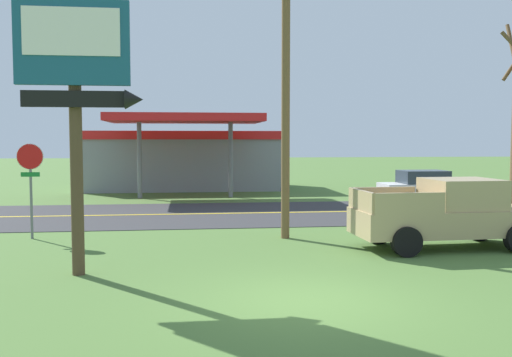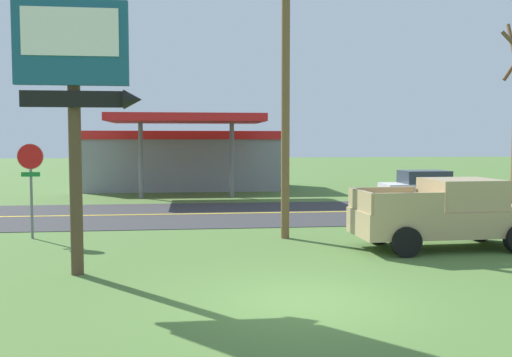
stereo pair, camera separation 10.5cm
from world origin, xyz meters
TOP-DOWN VIEW (x-y plane):
  - ground_plane at (0.00, 0.00)m, footprint 180.00×180.00m
  - road_asphalt at (0.00, 13.00)m, footprint 140.00×8.00m
  - road_centre_line at (0.00, 13.00)m, footprint 126.00×0.20m
  - motel_sign at (-4.64, 2.61)m, footprint 2.74×0.54m
  - stop_sign at (-7.03, 7.77)m, footprint 0.80×0.08m
  - utility_pole at (0.79, 6.94)m, footprint 1.84×0.26m
  - gas_station at (-2.30, 25.62)m, footprint 12.00×11.50m
  - pickup_tan_parked_on_lawn at (5.08, 4.76)m, footprint 5.27×2.39m
  - car_white_near_lane at (8.85, 15.00)m, footprint 4.20×2.00m

SIDE VIEW (x-z plane):
  - ground_plane at x=0.00m, z-range 0.00..0.00m
  - road_asphalt at x=0.00m, z-range 0.00..0.02m
  - road_centre_line at x=0.00m, z-range 0.02..0.03m
  - car_white_near_lane at x=8.85m, z-range 0.01..1.65m
  - pickup_tan_parked_on_lawn at x=5.08m, z-range -0.02..1.94m
  - gas_station at x=-2.30m, z-range -0.26..4.14m
  - stop_sign at x=-7.03m, z-range 0.55..3.50m
  - motel_sign at x=-4.64m, z-range 1.17..7.57m
  - utility_pole at x=0.79m, z-range 0.29..9.17m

